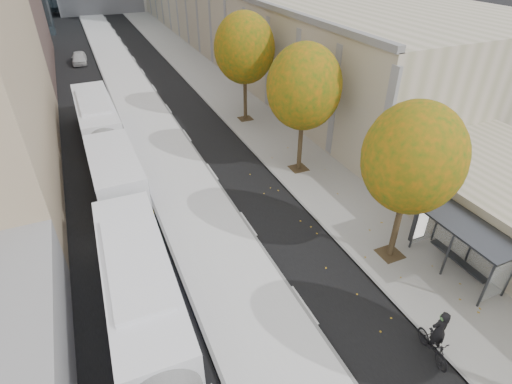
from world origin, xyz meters
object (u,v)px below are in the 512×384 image
bus_near (159,369)px  bus_far (104,139)px  distant_car (79,58)px  bus_shelter (469,233)px  cyclist (435,340)px

bus_near → bus_far: bus_far is taller
distant_car → bus_near: bearing=-86.2°
bus_shelter → bus_far: (-13.27, 17.43, -0.64)m
cyclist → distant_car: 47.07m
bus_far → distant_car: bearing=89.3°
bus_near → distant_car: bearing=91.0°
bus_shelter → bus_near: size_ratio=0.26×
bus_far → distant_car: size_ratio=4.40×
bus_shelter → cyclist: 5.34m
bus_far → cyclist: bearing=-67.3°
bus_near → bus_far: size_ratio=0.99×
bus_near → distant_car: (0.07, 43.79, -0.87)m
bus_shelter → bus_near: bearing=-177.9°
cyclist → bus_far: bearing=124.8°
bus_far → cyclist: 22.21m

